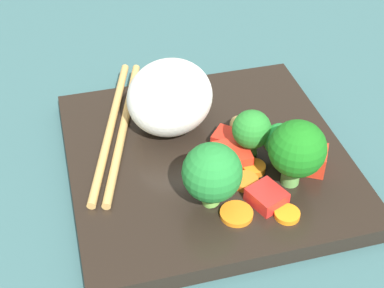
{
  "coord_description": "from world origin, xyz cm",
  "views": [
    {
      "loc": [
        -12.7,
        -38.51,
        37.29
      ],
      "look_at": [
        -1.65,
        -0.56,
        3.71
      ],
      "focal_mm": 53.03,
      "sensor_mm": 36.0,
      "label": 1
    }
  ],
  "objects_px": {
    "rice_mound": "(170,97)",
    "chopstick_pair": "(117,127)",
    "square_plate": "(207,160)",
    "broccoli_floret_3": "(297,150)",
    "carrot_slice_1": "(276,134)"
  },
  "relations": [
    {
      "from": "rice_mound",
      "to": "chopstick_pair",
      "type": "height_order",
      "value": "rice_mound"
    },
    {
      "from": "square_plate",
      "to": "chopstick_pair",
      "type": "distance_m",
      "value": 0.1
    },
    {
      "from": "rice_mound",
      "to": "broccoli_floret_3",
      "type": "distance_m",
      "value": 0.14
    },
    {
      "from": "carrot_slice_1",
      "to": "chopstick_pair",
      "type": "height_order",
      "value": "chopstick_pair"
    },
    {
      "from": "broccoli_floret_3",
      "to": "carrot_slice_1",
      "type": "xyz_separation_m",
      "value": [
        0.01,
        0.07,
        -0.04
      ]
    },
    {
      "from": "square_plate",
      "to": "rice_mound",
      "type": "xyz_separation_m",
      "value": [
        -0.02,
        0.05,
        0.04
      ]
    },
    {
      "from": "square_plate",
      "to": "broccoli_floret_3",
      "type": "height_order",
      "value": "broccoli_floret_3"
    },
    {
      "from": "rice_mound",
      "to": "square_plate",
      "type": "bearing_deg",
      "value": -65.44
    },
    {
      "from": "rice_mound",
      "to": "chopstick_pair",
      "type": "distance_m",
      "value": 0.06
    },
    {
      "from": "square_plate",
      "to": "rice_mound",
      "type": "distance_m",
      "value": 0.07
    },
    {
      "from": "broccoli_floret_3",
      "to": "carrot_slice_1",
      "type": "height_order",
      "value": "broccoli_floret_3"
    },
    {
      "from": "rice_mound",
      "to": "carrot_slice_1",
      "type": "bearing_deg",
      "value": -25.21
    },
    {
      "from": "square_plate",
      "to": "broccoli_floret_3",
      "type": "distance_m",
      "value": 0.1
    },
    {
      "from": "rice_mound",
      "to": "carrot_slice_1",
      "type": "distance_m",
      "value": 0.11
    },
    {
      "from": "carrot_slice_1",
      "to": "broccoli_floret_3",
      "type": "bearing_deg",
      "value": -100.33
    }
  ]
}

